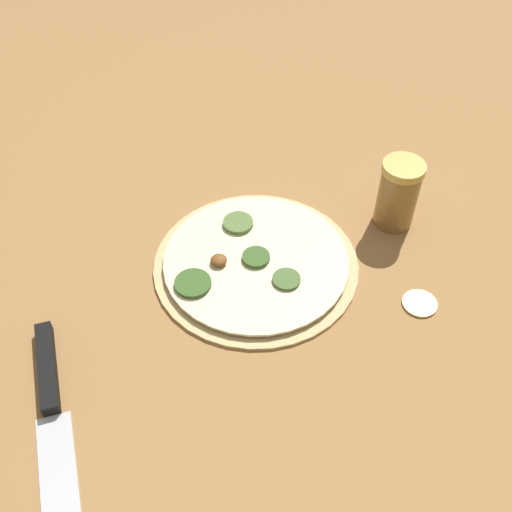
# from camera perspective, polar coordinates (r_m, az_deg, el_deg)

# --- Properties ---
(ground_plane) EXTENTS (3.00, 3.00, 0.00)m
(ground_plane) POSITION_cam_1_polar(r_m,az_deg,el_deg) (0.85, 0.00, -0.90)
(ground_plane) COLOR #9E703F
(pizza) EXTENTS (0.29, 0.29, 0.03)m
(pizza) POSITION_cam_1_polar(r_m,az_deg,el_deg) (0.85, -0.10, -0.59)
(pizza) COLOR #D6B77A
(pizza) RESTS_ON ground_plane
(knife) EXTENTS (0.28, 0.27, 0.02)m
(knife) POSITION_cam_1_polar(r_m,az_deg,el_deg) (0.75, -18.90, -13.76)
(knife) COLOR silver
(knife) RESTS_ON ground_plane
(spice_jar) EXTENTS (0.06, 0.06, 0.11)m
(spice_jar) POSITION_cam_1_polar(r_m,az_deg,el_deg) (0.90, 13.37, 5.79)
(spice_jar) COLOR olive
(spice_jar) RESTS_ON ground_plane
(loose_cap) EXTENTS (0.05, 0.05, 0.01)m
(loose_cap) POSITION_cam_1_polar(r_m,az_deg,el_deg) (0.84, 15.34, -4.30)
(loose_cap) COLOR gold
(loose_cap) RESTS_ON ground_plane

